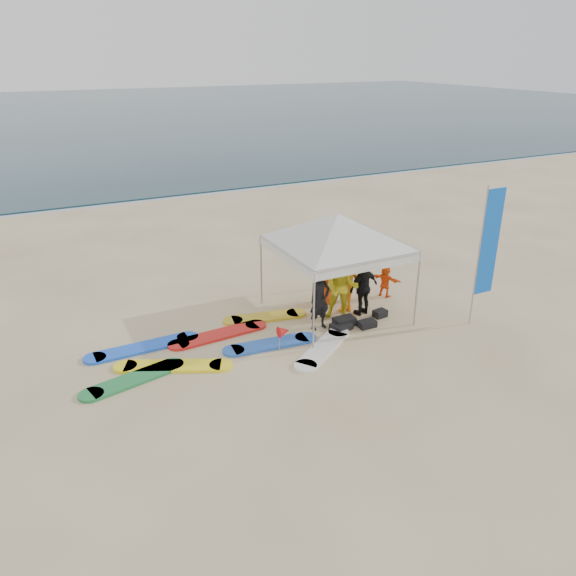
% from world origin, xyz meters
% --- Properties ---
extents(ground, '(120.00, 120.00, 0.00)m').
position_xyz_m(ground, '(0.00, 0.00, 0.00)').
color(ground, beige).
rests_on(ground, ground).
extents(ocean, '(160.00, 84.00, 0.08)m').
position_xyz_m(ocean, '(0.00, 60.00, 0.04)').
color(ocean, '#0C2633').
rests_on(ocean, ground).
extents(shoreline_foam, '(160.00, 1.20, 0.01)m').
position_xyz_m(shoreline_foam, '(0.00, 18.20, 0.00)').
color(shoreline_foam, silver).
rests_on(shoreline_foam, ground).
extents(person_black_a, '(0.62, 0.43, 1.62)m').
position_xyz_m(person_black_a, '(1.73, 2.36, 0.81)').
color(person_black_a, black).
rests_on(person_black_a, ground).
extents(person_yellow, '(1.16, 1.12, 1.88)m').
position_xyz_m(person_yellow, '(2.48, 2.54, 0.94)').
color(person_yellow, yellow).
rests_on(person_yellow, ground).
extents(person_orange_a, '(1.15, 0.70, 1.74)m').
position_xyz_m(person_orange_a, '(2.88, 2.96, 0.87)').
color(person_orange_a, orange).
rests_on(person_orange_a, ground).
extents(person_black_b, '(0.98, 0.52, 1.59)m').
position_xyz_m(person_black_b, '(3.22, 2.58, 0.80)').
color(person_black_b, black).
rests_on(person_black_b, ground).
extents(person_orange_b, '(0.90, 0.78, 1.56)m').
position_xyz_m(person_orange_b, '(2.69, 3.65, 0.78)').
color(person_orange_b, '#D14E12').
rests_on(person_orange_b, ground).
extents(person_seated, '(0.67, 0.94, 0.98)m').
position_xyz_m(person_seated, '(4.48, 3.30, 0.49)').
color(person_seated, '#FF6016').
rests_on(person_seated, ground).
extents(canopy_tent, '(4.33, 4.33, 3.26)m').
position_xyz_m(canopy_tent, '(2.54, 2.92, 2.84)').
color(canopy_tent, '#A5A5A8').
rests_on(canopy_tent, ground).
extents(feather_flag, '(0.63, 0.04, 3.74)m').
position_xyz_m(feather_flag, '(5.71, 0.77, 2.20)').
color(feather_flag, '#A5A5A8').
rests_on(feather_flag, ground).
extents(marker_pennant, '(0.28, 0.28, 0.64)m').
position_xyz_m(marker_pennant, '(0.39, 1.74, 0.49)').
color(marker_pennant, '#A5A5A8').
rests_on(marker_pennant, ground).
extents(gear_pile, '(1.82, 0.69, 0.22)m').
position_xyz_m(gear_pile, '(2.63, 2.08, 0.10)').
color(gear_pile, black).
rests_on(gear_pile, ground).
extents(surfboard_spread, '(6.36, 3.41, 0.07)m').
position_xyz_m(surfboard_spread, '(-1.07, 2.50, 0.04)').
color(surfboard_spread, red).
rests_on(surfboard_spread, ground).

